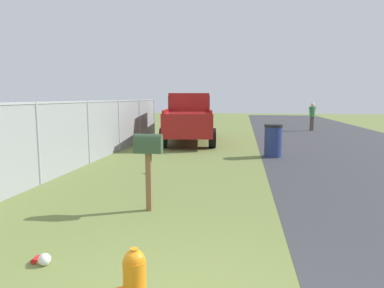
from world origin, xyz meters
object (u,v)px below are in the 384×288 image
pickup_truck (189,116)px  pedestrian (312,115)px  mailbox (148,150)px  trash_bin (273,141)px

pickup_truck → pedestrian: pickup_truck is taller
mailbox → pedestrian: 16.16m
trash_bin → pedestrian: size_ratio=0.66×
pickup_truck → pedestrian: (5.88, -6.26, -0.18)m
mailbox → pedestrian: pedestrian is taller
mailbox → pickup_truck: bearing=2.7°
trash_bin → pedestrian: (9.40, -2.97, 0.39)m
pickup_truck → trash_bin: (-3.52, -3.29, -0.58)m
mailbox → pickup_truck: size_ratio=0.24×
trash_bin → mailbox: bearing=156.4°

